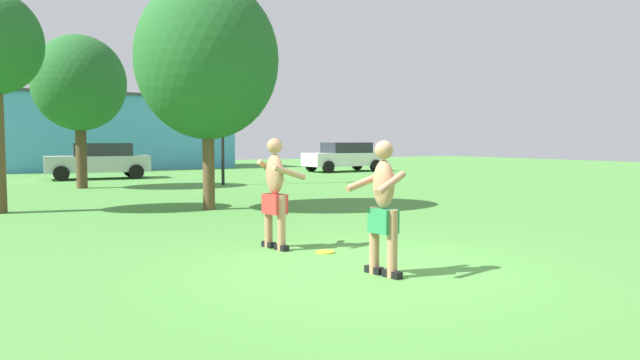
{
  "coord_description": "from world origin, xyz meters",
  "views": [
    {
      "loc": [
        -4.6,
        -6.28,
        1.72
      ],
      "look_at": [
        -0.32,
        0.74,
        1.15
      ],
      "focal_mm": 32.48,
      "sensor_mm": 36.0,
      "label": 1
    }
  ],
  "objects": [
    {
      "name": "tree_near_building",
      "position": [
        0.45,
        7.27,
        3.66
      ],
      "size": [
        3.47,
        3.47,
        5.62
      ],
      "color": "brown",
      "rests_on": "ground_plane"
    },
    {
      "name": "frisbee",
      "position": [
        0.01,
        1.13,
        0.01
      ],
      "size": [
        0.28,
        0.28,
        0.03
      ],
      "primitive_type": "cylinder",
      "color": "yellow",
      "rests_on": "ground_plane"
    },
    {
      "name": "ground_plane",
      "position": [
        0.0,
        0.0,
        0.0
      ],
      "size": [
        80.0,
        80.0,
        0.0
      ],
      "primitive_type": "plane",
      "color": "#4C8E3D"
    },
    {
      "name": "outbuilding_behind_lot",
      "position": [
        2.85,
        29.98,
        2.18
      ],
      "size": [
        13.83,
        6.43,
        4.35
      ],
      "color": "#4C9ED1",
      "rests_on": "ground_plane"
    },
    {
      "name": "player_near",
      "position": [
        -0.49,
        1.82,
        0.93
      ],
      "size": [
        0.65,
        0.69,
        1.75
      ],
      "color": "black",
      "rests_on": "ground_plane"
    },
    {
      "name": "lamp_post",
      "position": [
        3.69,
        14.4,
        3.39
      ],
      "size": [
        0.6,
        0.24,
        5.5
      ],
      "color": "black",
      "rests_on": "ground_plane"
    },
    {
      "name": "player_in_green",
      "position": [
        -0.15,
        -0.51,
        0.9
      ],
      "size": [
        0.65,
        0.66,
        1.71
      ],
      "color": "black",
      "rests_on": "ground_plane"
    },
    {
      "name": "car_silver_far_end",
      "position": [
        0.34,
        20.59,
        0.82
      ],
      "size": [
        4.45,
        2.35,
        1.58
      ],
      "color": "silver",
      "rests_on": "ground_plane"
    },
    {
      "name": "car_white_mid_lot",
      "position": [
        12.93,
        19.91,
        0.82
      ],
      "size": [
        4.33,
        2.09,
        1.58
      ],
      "color": "white",
      "rests_on": "ground_plane"
    },
    {
      "name": "tree_left_field",
      "position": [
        -1.15,
        15.63,
        3.69
      ],
      "size": [
        3.2,
        3.2,
        5.39
      ],
      "color": "#4C3823",
      "rests_on": "ground_plane"
    }
  ]
}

